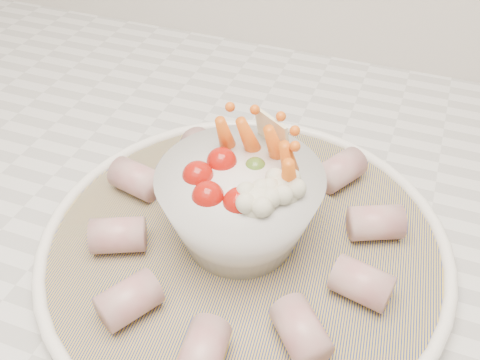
% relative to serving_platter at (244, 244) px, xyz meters
% --- Properties ---
extents(serving_platter, '(0.41, 0.41, 0.02)m').
position_rel_serving_platter_xyz_m(serving_platter, '(0.00, 0.00, 0.00)').
color(serving_platter, navy).
rests_on(serving_platter, kitchen_counter).
extents(veggie_bowl, '(0.15, 0.15, 0.11)m').
position_rel_serving_platter_xyz_m(veggie_bowl, '(-0.00, 0.00, 0.05)').
color(veggie_bowl, silver).
rests_on(veggie_bowl, serving_platter).
extents(cured_meat_rolls, '(0.29, 0.29, 0.03)m').
position_rel_serving_platter_xyz_m(cured_meat_rolls, '(-0.00, 0.00, 0.02)').
color(cured_meat_rolls, '#A24A50').
rests_on(cured_meat_rolls, serving_platter).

